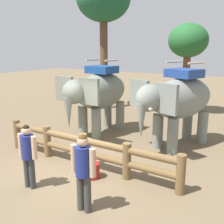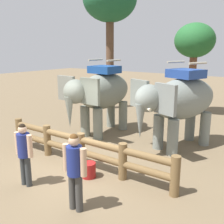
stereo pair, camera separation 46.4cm
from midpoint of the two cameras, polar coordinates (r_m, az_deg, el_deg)
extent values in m
plane|color=brown|center=(8.36, -8.05, -11.70)|extent=(60.00, 60.00, 0.00)
cylinder|color=brown|center=(10.29, -21.06, -4.45)|extent=(0.24, 0.24, 1.05)
cylinder|color=brown|center=(9.18, -15.24, -6.16)|extent=(0.24, 0.24, 1.05)
cylinder|color=brown|center=(8.19, -7.87, -8.23)|extent=(0.24, 0.24, 1.05)
cylinder|color=brown|center=(7.39, 1.40, -10.60)|extent=(0.24, 0.24, 1.05)
cylinder|color=brown|center=(6.83, 12.72, -13.08)|extent=(0.24, 0.24, 1.05)
cylinder|color=brown|center=(8.22, -7.86, -8.71)|extent=(6.05, 0.33, 0.20)
cylinder|color=brown|center=(8.08, -7.95, -6.09)|extent=(6.05, 0.33, 0.20)
cylinder|color=gray|center=(10.45, -4.69, -2.66)|extent=(0.38, 0.38, 1.27)
cylinder|color=gray|center=(10.89, -7.51, -2.05)|extent=(0.38, 0.38, 1.27)
cylinder|color=gray|center=(11.77, 0.63, -0.75)|extent=(0.38, 0.38, 1.27)
cylinder|color=gray|center=(12.16, -2.08, -0.28)|extent=(0.38, 0.38, 1.27)
ellipsoid|color=gray|center=(11.05, -3.36, 4.58)|extent=(1.37, 2.90, 1.48)
ellipsoid|color=gray|center=(9.77, -9.54, 4.32)|extent=(0.84, 0.98, 0.90)
cube|color=slate|center=(9.44, -6.37, 4.42)|extent=(0.85, 0.16, 0.95)
cube|color=gray|center=(10.28, -11.55, 4.99)|extent=(0.85, 0.16, 0.95)
cone|color=gray|center=(9.69, -10.75, -0.18)|extent=(0.34, 0.34, 1.16)
cube|color=navy|center=(10.95, -3.43, 9.17)|extent=(1.11, 0.99, 0.30)
cylinder|color=#A59E8C|center=(10.63, -1.37, 11.11)|extent=(0.11, 0.86, 0.07)
cylinder|color=#A59E8C|center=(11.23, -5.43, 11.19)|extent=(0.11, 0.86, 0.07)
cylinder|color=gray|center=(9.23, 11.58, -5.13)|extent=(0.38, 0.38, 1.26)
cylinder|color=gray|center=(9.68, 8.52, -4.11)|extent=(0.38, 0.38, 1.26)
cylinder|color=gray|center=(10.52, 17.80, -3.18)|extent=(0.38, 0.38, 1.26)
cylinder|color=gray|center=(10.92, 14.84, -2.38)|extent=(0.38, 0.38, 1.26)
ellipsoid|color=gray|center=(9.79, 13.73, 3.00)|extent=(2.17, 3.10, 1.47)
ellipsoid|color=gray|center=(8.54, 6.56, 3.04)|extent=(1.08, 1.17, 0.90)
cube|color=gray|center=(8.19, 10.12, 2.84)|extent=(0.83, 0.41, 0.95)
cube|color=gray|center=(9.06, 4.46, 4.03)|extent=(0.83, 0.41, 0.95)
cone|color=gray|center=(8.49, 4.80, -1.99)|extent=(0.34, 0.34, 1.16)
cone|color=beige|center=(8.32, 6.11, 0.93)|extent=(0.39, 0.23, 0.16)
cone|color=beige|center=(8.56, 4.60, 1.32)|extent=(0.39, 0.23, 0.16)
cube|color=navy|center=(9.67, 14.03, 8.15)|extent=(1.34, 1.26, 0.29)
cylinder|color=#A59E8C|center=(9.35, 16.48, 10.16)|extent=(0.36, 0.83, 0.07)
cylinder|color=#A59E8C|center=(9.96, 11.97, 10.59)|extent=(0.36, 0.83, 0.07)
cylinder|color=#383837|center=(6.11, -7.59, -17.26)|extent=(0.17, 0.17, 0.86)
cylinder|color=#383837|center=(6.22, -9.05, -16.74)|extent=(0.17, 0.17, 0.86)
cylinder|color=navy|center=(5.81, -8.59, -10.52)|extent=(0.36, 0.36, 0.66)
cylinder|color=tan|center=(5.66, -6.59, -10.94)|extent=(0.14, 0.14, 0.63)
cylinder|color=tan|center=(5.95, -10.49, -9.82)|extent=(0.14, 0.14, 0.63)
sphere|color=tan|center=(5.64, -8.75, -6.35)|extent=(0.24, 0.24, 0.24)
sphere|color=#593819|center=(5.62, -8.77, -5.72)|extent=(0.19, 0.19, 0.19)
cylinder|color=#313537|center=(7.34, -18.70, -12.54)|extent=(0.16, 0.16, 0.82)
cylinder|color=#313537|center=(7.47, -19.66, -12.16)|extent=(0.16, 0.16, 0.82)
cylinder|color=navy|center=(7.13, -19.64, -7.12)|extent=(0.35, 0.35, 0.63)
cylinder|color=#D7AB88|center=(6.96, -18.35, -7.39)|extent=(0.13, 0.13, 0.59)
cylinder|color=#D7AB88|center=(7.29, -20.88, -6.62)|extent=(0.13, 0.13, 0.59)
sphere|color=#D7AB88|center=(6.99, -19.91, -3.85)|extent=(0.23, 0.23, 0.23)
sphere|color=black|center=(6.98, -19.95, -3.36)|extent=(0.18, 0.18, 0.18)
cylinder|color=brown|center=(14.91, 14.75, 6.01)|extent=(0.39, 0.39, 3.39)
ellipsoid|color=#225E2C|center=(14.80, 15.29, 14.73)|extent=(2.08, 2.08, 1.77)
cylinder|color=brown|center=(15.74, -2.63, 10.56)|extent=(0.45, 0.45, 5.43)
cylinder|color=maroon|center=(7.61, -6.01, -12.51)|extent=(0.39, 0.39, 0.43)
camera|label=1|loc=(0.23, -91.45, -0.35)|focal=42.22mm
camera|label=2|loc=(0.23, 88.55, 0.35)|focal=42.22mm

